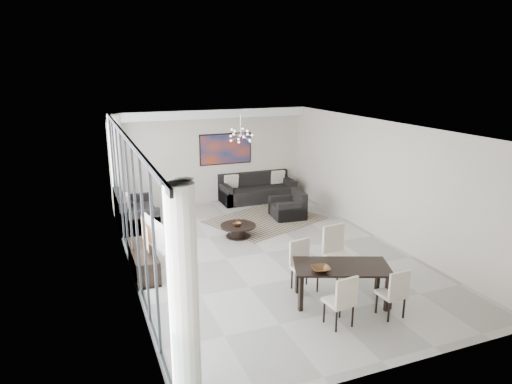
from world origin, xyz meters
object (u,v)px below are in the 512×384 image
sofa_main (257,191)px  coffee_table (238,230)px  dining_table (342,270)px  tv_console (143,261)px  television (150,235)px

sofa_main → coffee_table: bearing=-119.9°
sofa_main → dining_table: size_ratio=1.26×
coffee_table → tv_console: (-2.51, -1.23, 0.08)m
tv_console → dining_table: (3.13, -2.55, 0.36)m
coffee_table → dining_table: 3.86m
sofa_main → television: 5.78m
tv_console → dining_table: size_ratio=0.87×
tv_console → dining_table: dining_table is taller
tv_console → television: (0.16, -0.03, 0.56)m
television → coffee_table: bearing=-75.4°
television → dining_table: bearing=-143.9°
dining_table → tv_console: bearing=140.8°
sofa_main → tv_console: bearing=-135.4°
dining_table → sofa_main: bearing=81.2°
coffee_table → television: size_ratio=0.83×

